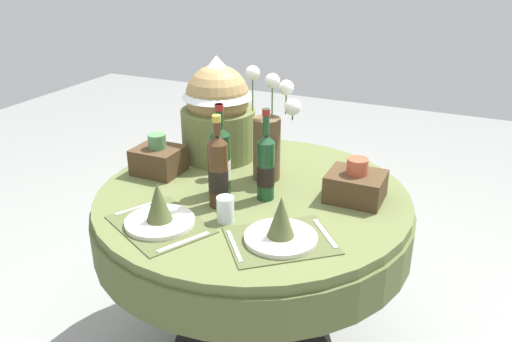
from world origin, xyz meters
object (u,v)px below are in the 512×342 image
wine_bottle_right (266,167)px  gift_tub_back_left (218,105)px  wine_bottle_centre (218,171)px  tumbler_near_left (225,209)px  place_setting_left (159,213)px  woven_basket_side_right (356,185)px  place_setting_right (281,228)px  woven_basket_side_left (158,159)px  dining_table (253,224)px  wine_bottle_left (221,160)px  flower_vase (269,136)px

wine_bottle_right → gift_tub_back_left: size_ratio=0.77×
wine_bottle_centre → tumbler_near_left: wine_bottle_centre is taller
place_setting_left → woven_basket_side_right: bearing=40.1°
place_setting_right → woven_basket_side_right: 0.42m
gift_tub_back_left → woven_basket_side_left: size_ratio=2.40×
dining_table → place_setting_left: size_ratio=2.94×
dining_table → gift_tub_back_left: (-0.30, 0.28, 0.38)m
dining_table → tumbler_near_left: (0.01, -0.24, 0.18)m
place_setting_left → gift_tub_back_left: (-0.11, 0.64, 0.19)m
place_setting_right → gift_tub_back_left: bearing=133.2°
place_setting_right → woven_basket_side_left: size_ratio=2.24×
wine_bottle_left → tumbler_near_left: bearing=-58.3°
wine_bottle_left → tumbler_near_left: size_ratio=3.87×
wine_bottle_right → wine_bottle_left: bearing=-170.5°
place_setting_right → woven_basket_side_left: 0.74m
gift_tub_back_left → wine_bottle_right: bearing=-39.8°
wine_bottle_centre → woven_basket_side_right: bearing=30.2°
flower_vase → wine_bottle_right: 0.20m
place_setting_left → woven_basket_side_left: size_ratio=2.21×
place_setting_left → woven_basket_side_left: (-0.26, 0.37, 0.02)m
place_setting_left → woven_basket_side_right: (0.56, 0.47, 0.01)m
dining_table → place_setting_right: 0.41m
flower_vase → wine_bottle_left: 0.24m
dining_table → wine_bottle_left: size_ratio=3.47×
wine_bottle_centre → gift_tub_back_left: gift_tub_back_left is taller
woven_basket_side_right → flower_vase: bearing=172.9°
wine_bottle_left → woven_basket_side_left: size_ratio=1.87×
place_setting_left → place_setting_right: bearing=10.2°
place_setting_right → dining_table: bearing=129.2°
wine_bottle_right → tumbler_near_left: bearing=-104.1°
wine_bottle_left → woven_basket_side_right: 0.52m
woven_basket_side_left → woven_basket_side_right: bearing=6.8°
place_setting_left → tumbler_near_left: bearing=31.3°
place_setting_right → gift_tub_back_left: 0.80m
wine_bottle_right → gift_tub_back_left: bearing=140.2°
dining_table → tumbler_near_left: size_ratio=13.44×
place_setting_right → wine_bottle_centre: wine_bottle_centre is taller
dining_table → place_setting_left: 0.45m
flower_vase → wine_bottle_centre: (-0.07, -0.30, -0.05)m
woven_basket_side_left → place_setting_left: bearing=-55.5°
place_setting_left → flower_vase: 0.57m
place_setting_left → gift_tub_back_left: gift_tub_back_left is taller
gift_tub_back_left → woven_basket_side_right: size_ratio=2.20×
place_setting_left → wine_bottle_centre: size_ratio=1.21×
place_setting_left → woven_basket_side_left: 0.45m
place_setting_left → woven_basket_side_left: woven_basket_side_left is taller
wine_bottle_left → wine_bottle_centre: size_ratio=1.03×
flower_vase → tumbler_near_left: size_ratio=4.83×
wine_bottle_centre → gift_tub_back_left: size_ratio=0.76×
dining_table → wine_bottle_left: (-0.11, -0.05, 0.27)m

